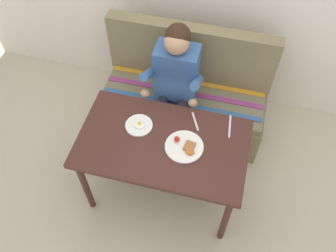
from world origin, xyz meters
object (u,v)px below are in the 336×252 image
person (175,80)px  plate_eggs (139,125)px  plate_breakfast (185,147)px  couch (185,99)px  fork (195,121)px  knife (230,126)px  table (163,148)px

person → plate_eggs: size_ratio=6.11×
plate_breakfast → plate_eggs: (-0.36, 0.10, -0.00)m
person → plate_eggs: (-0.14, -0.50, -0.00)m
couch → plate_breakfast: (0.16, -0.77, 0.41)m
plate_eggs → fork: (0.39, 0.14, -0.01)m
plate_eggs → knife: (0.64, 0.16, -0.01)m
couch → table: bearing=-90.0°
table → knife: size_ratio=6.00×
plate_eggs → person: bearing=74.0°
person → plate_breakfast: (0.22, -0.60, 0.00)m
person → knife: person is taller
person → knife: (0.50, -0.34, -0.01)m
table → knife: bearing=29.8°
knife → plate_breakfast: bearing=-142.6°
plate_breakfast → plate_eggs: size_ratio=1.36×
plate_eggs → knife: bearing=13.9°
plate_breakfast → knife: plate_breakfast is taller
person → fork: size_ratio=7.13×
table → knife: (0.44, 0.25, 0.08)m
table → plate_eggs: 0.24m
couch → fork: size_ratio=8.47×
table → couch: bearing=90.0°
table → couch: couch is taller
table → plate_breakfast: size_ratio=4.44×
table → plate_eggs: (-0.20, 0.09, 0.09)m
table → fork: (0.18, 0.23, 0.08)m
couch → plate_eggs: 0.81m
table → plate_breakfast: (0.16, -0.01, 0.09)m
plate_breakfast → knife: 0.38m
person → knife: 0.60m
person → plate_eggs: 0.52m
couch → knife: size_ratio=7.20×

